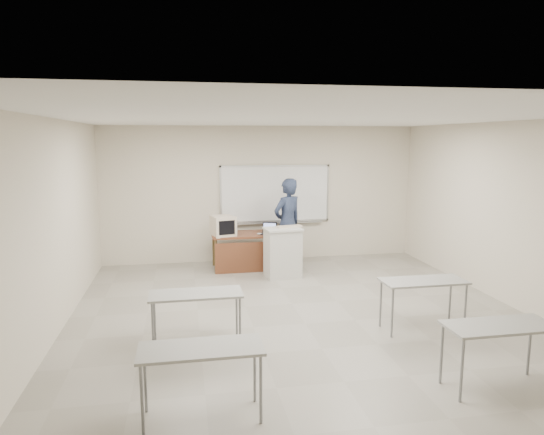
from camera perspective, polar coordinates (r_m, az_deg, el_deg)
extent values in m
cube|color=gray|center=(7.38, 3.92, -12.39)|extent=(7.00, 8.00, 0.01)
cube|color=white|center=(10.87, 0.37, 2.81)|extent=(2.40, 0.03, 1.20)
cube|color=#B7BABC|center=(10.81, 0.38, 6.08)|extent=(2.48, 0.04, 0.04)
cube|color=#B7BABC|center=(10.95, 0.37, -0.41)|extent=(2.48, 0.04, 0.04)
cube|color=#B7BABC|center=(10.71, -6.06, 2.67)|extent=(0.04, 0.04, 1.28)
cube|color=#B7BABC|center=(11.16, 6.55, 2.92)|extent=(0.04, 0.04, 1.28)
cube|color=#B7BABC|center=(10.92, 0.42, -0.66)|extent=(2.16, 0.07, 0.02)
cube|color=gray|center=(6.46, -8.93, -8.88)|extent=(1.20, 0.50, 0.03)
cylinder|color=slate|center=(6.41, -13.84, -12.66)|extent=(0.03, 0.03, 0.70)
cylinder|color=slate|center=(6.43, -3.78, -12.33)|extent=(0.03, 0.03, 0.70)
cylinder|color=slate|center=(6.78, -13.65, -11.41)|extent=(0.03, 0.03, 0.70)
cylinder|color=slate|center=(6.80, -4.18, -11.11)|extent=(0.03, 0.03, 0.70)
cube|color=gray|center=(7.26, 17.42, -7.16)|extent=(1.20, 0.50, 0.03)
cylinder|color=slate|center=(6.97, 13.97, -10.85)|extent=(0.03, 0.03, 0.70)
cylinder|color=slate|center=(7.47, 21.80, -9.86)|extent=(0.03, 0.03, 0.70)
cylinder|color=slate|center=(7.31, 12.67, -9.84)|extent=(0.03, 0.03, 0.70)
cylinder|color=slate|center=(7.80, 20.22, -8.99)|extent=(0.03, 0.03, 0.70)
cube|color=gray|center=(4.87, -8.36, -15.03)|extent=(1.20, 0.50, 0.03)
cylinder|color=slate|center=(4.87, -15.05, -20.06)|extent=(0.03, 0.03, 0.70)
cylinder|color=slate|center=(4.90, -1.32, -19.55)|extent=(0.03, 0.03, 0.70)
cylinder|color=slate|center=(5.22, -14.70, -17.93)|extent=(0.03, 0.03, 0.70)
cylinder|color=slate|center=(5.25, -2.05, -17.48)|extent=(0.03, 0.03, 0.70)
cube|color=gray|center=(5.89, 25.25, -11.46)|extent=(1.20, 0.50, 0.03)
cylinder|color=slate|center=(5.59, 21.43, -16.41)|extent=(0.03, 0.03, 0.70)
cylinder|color=slate|center=(5.90, 19.33, -14.89)|extent=(0.03, 0.03, 0.70)
cylinder|color=slate|center=(6.49, 28.04, -13.22)|extent=(0.03, 0.03, 0.70)
cube|color=brown|center=(10.22, -2.79, -1.98)|extent=(1.55, 0.77, 0.04)
cube|color=brown|center=(9.96, -2.49, -4.72)|extent=(1.47, 0.03, 0.63)
cylinder|color=#4C3B1E|center=(9.92, -6.62, -4.60)|extent=(0.06, 0.06, 0.71)
cylinder|color=#4C3B1E|center=(10.11, 1.50, -4.28)|extent=(0.06, 0.06, 0.71)
cylinder|color=#4C3B1E|center=(10.55, -6.86, -3.77)|extent=(0.06, 0.06, 0.71)
cylinder|color=#4C3B1E|center=(10.73, 0.78, -3.48)|extent=(0.06, 0.06, 0.71)
cube|color=beige|center=(9.60, 1.27, -4.26)|extent=(0.66, 0.47, 0.95)
cube|color=beige|center=(9.50, 1.28, -1.37)|extent=(0.70, 0.51, 0.04)
cube|color=beige|center=(10.03, -5.84, -0.95)|extent=(0.42, 0.44, 0.40)
cube|color=beige|center=(9.79, -5.72, -1.20)|extent=(0.44, 0.04, 0.42)
cube|color=black|center=(9.77, -5.71, -1.22)|extent=(0.34, 0.01, 0.29)
cube|color=black|center=(10.11, -0.41, -1.92)|extent=(0.31, 0.22, 0.02)
cube|color=black|center=(10.09, -0.40, -1.86)|extent=(0.25, 0.13, 0.01)
cube|color=black|center=(10.22, -0.54, -1.16)|extent=(0.31, 0.07, 0.21)
cube|color=#7686C3|center=(10.21, -0.53, -1.15)|extent=(0.26, 0.05, 0.16)
ellipsoid|color=#B7BCBF|center=(10.05, -1.51, -1.93)|extent=(0.12, 0.10, 0.04)
cube|color=beige|center=(9.60, 2.06, -1.06)|extent=(0.52, 0.24, 0.03)
imported|color=black|center=(10.20, 1.83, -0.71)|extent=(0.83, 0.74, 1.91)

